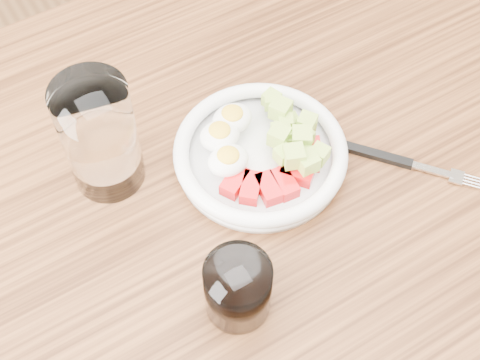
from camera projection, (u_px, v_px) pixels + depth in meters
The scene contains 5 objects.
dining_table at pixel (250, 233), 0.93m from camera, with size 1.50×0.90×0.77m.
bowl at pixel (260, 152), 0.86m from camera, with size 0.23×0.23×0.06m.
fork at pixel (397, 161), 0.87m from camera, with size 0.13×0.16×0.01m.
water_glass at pixel (100, 136), 0.80m from camera, with size 0.09×0.09×0.16m, color white.
coffee_glass at pixel (238, 289), 0.73m from camera, with size 0.07×0.07×0.09m.
Camera 1 is at (-0.24, -0.38, 1.49)m, focal length 50.00 mm.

